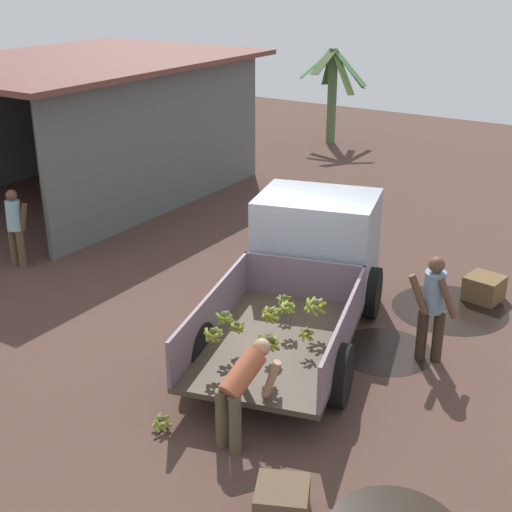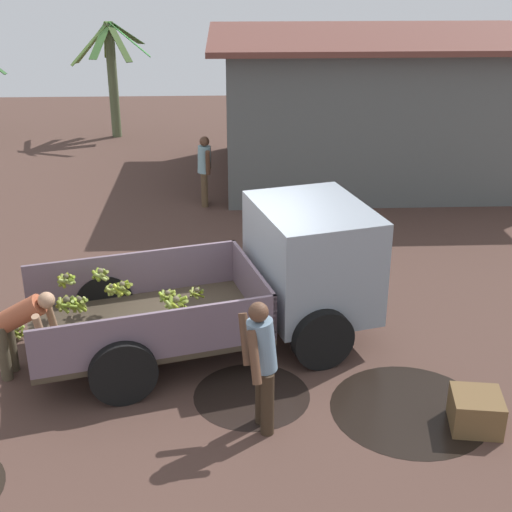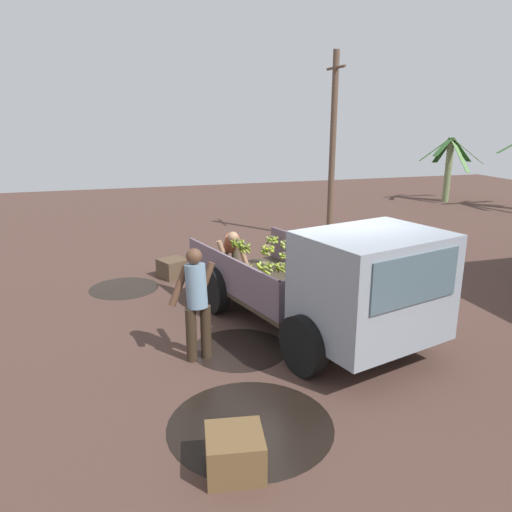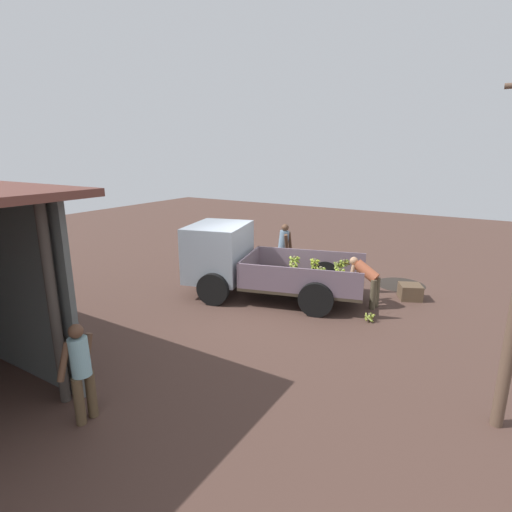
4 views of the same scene
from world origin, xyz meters
name	(u,v)px [view 1 (image 1 of 4)]	position (x,y,z in m)	size (l,w,h in m)	color
ground	(282,332)	(0.00, 0.00, 0.00)	(36.00, 36.00, 0.00)	#4C342C
mud_patch_0	(383,351)	(0.32, -1.61, 0.00)	(1.48, 1.48, 0.01)	black
mud_patch_1	(449,309)	(2.24, -1.98, 0.00)	(1.94, 1.94, 0.01)	black
cargo_truck	(310,258)	(0.77, -0.05, 1.02)	(5.04, 3.12, 1.93)	#3C3226
warehouse_shed	(97,96)	(4.18, 7.85, 2.41)	(8.15, 5.95, 3.36)	#555A58
banana_palm_1	(332,92)	(11.94, 5.28, 1.66)	(2.35, 2.21, 2.99)	#4D6B41
person_foreground_visitor	(433,304)	(0.40, -2.26, 0.93)	(0.48, 0.74, 1.67)	#34271A
person_worker_loading	(242,387)	(-2.63, -1.01, 0.75)	(0.82, 0.67, 1.24)	brown
person_bystander_near_shed	(15,224)	(-0.43, 5.65, 0.85)	(0.31, 0.62, 1.53)	brown
banana_bunch_on_ground_0	(162,422)	(-3.02, -0.06, 0.12)	(0.25, 0.25, 0.21)	brown
wooden_crate_0	(282,503)	(-3.53, -2.11, 0.20)	(0.56, 0.56, 0.40)	brown
wooden_crate_1	(484,288)	(2.93, -2.34, 0.21)	(0.58, 0.58, 0.43)	brown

